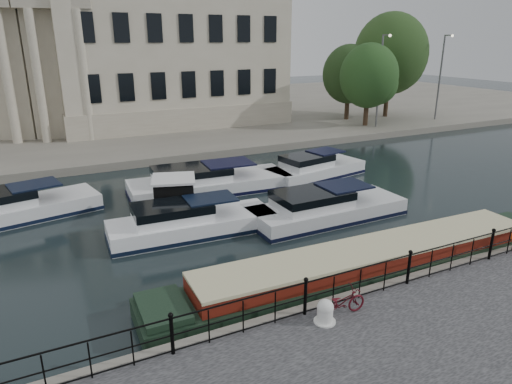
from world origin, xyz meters
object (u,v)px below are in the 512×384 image
Objects in this scene: bicycle at (341,303)px; mooring_bollard at (325,312)px; harbour_hut at (175,201)px; narrowboat at (372,267)px.

mooring_bollard is (-0.61, -0.08, -0.09)m from bicycle.
bicycle is at bearing -63.33° from harbour_hut.
harbour_hut is (-1.16, 10.80, 0.07)m from mooring_bollard.
narrowboat is (3.66, 2.27, -0.52)m from mooring_bollard.
harbour_hut is (-1.77, 10.73, -0.02)m from bicycle.
mooring_bollard is at bearing -146.35° from narrowboat.
bicycle reaches higher than narrowboat.
narrowboat is at bearing -43.22° from harbour_hut.
bicycle is 0.50× the size of harbour_hut.
mooring_bollard is at bearing 98.74° from bicycle.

